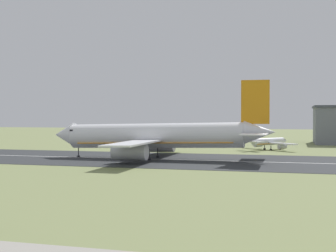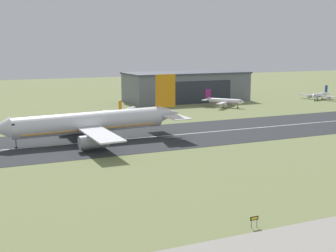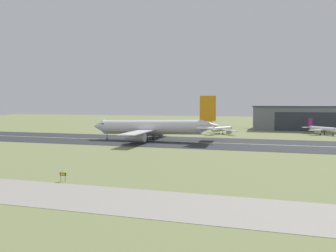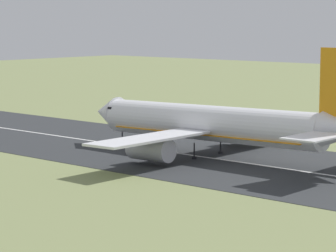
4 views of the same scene
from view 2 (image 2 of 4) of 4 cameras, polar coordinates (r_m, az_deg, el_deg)
The scene contains 9 objects.
ground_plane at distance 108.52m, azimuth 17.09°, elevation -6.29°, with size 673.63×673.63×0.00m, color #7A8451.
runway_strip at distance 156.35m, azimuth 2.66°, elevation -0.95°, with size 433.63×40.57×0.06m, color #2B2D30.
runway_centreline at distance 156.35m, azimuth 2.66°, elevation -0.93°, with size 390.27×0.70×0.01m, color silver.
hangar_building at distance 247.29m, azimuth 2.26°, elevation 4.84°, with size 64.37×26.84×15.19m.
airplane_landing at distance 144.53m, azimuth -9.41°, elevation 0.38°, with size 59.20×53.41×19.99m.
airplane_parked_west at distance 223.45m, azimuth 6.88°, elevation 3.02°, with size 18.27×19.13×8.22m.
airplane_parked_centre at distance 265.87m, azimuth 18.03°, elevation 3.59°, with size 17.54×22.62×7.38m.
airplane_parked_east at distance 190.59m, azimuth -4.98°, elevation 1.79°, with size 18.98×18.48×7.95m.
runway_sign at distance 78.74m, azimuth 10.47°, elevation -11.11°, with size 1.54×0.13×1.91m.
Camera 2 is at (-69.97, -18.39, 29.46)m, focal length 50.00 mm.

